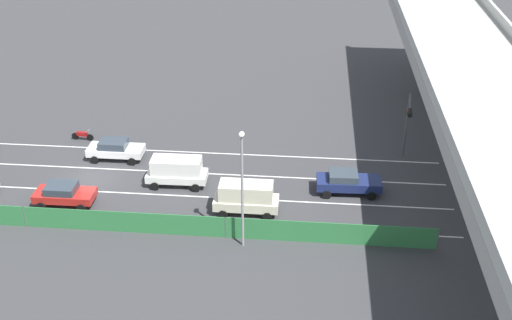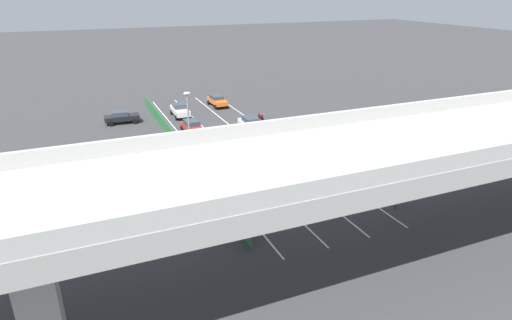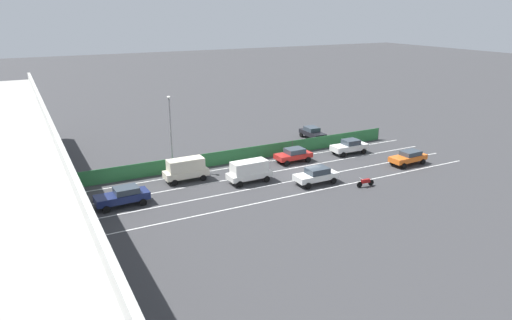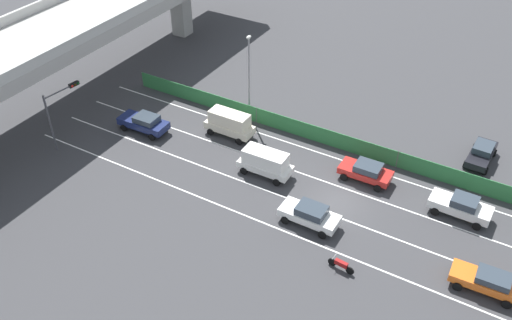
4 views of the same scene
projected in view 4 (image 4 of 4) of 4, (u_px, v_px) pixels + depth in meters
The scene contains 19 objects.
ground_plane at pixel (338, 201), 43.23m from camera, with size 300.00×300.00×0.00m, color #38383A.
lane_line_left_edge at pixel (258, 220), 41.51m from camera, with size 0.14×44.66×0.01m, color silver.
lane_line_mid_left at pixel (279, 195), 43.81m from camera, with size 0.14×44.66×0.01m, color silver.
lane_line_mid_right at pixel (298, 172), 46.12m from camera, with size 0.14×44.66×0.01m, color silver.
lane_line_right_edge at pixel (315, 151), 48.42m from camera, with size 0.14×44.66×0.01m, color silver.
elevated_overpass at pixel (54, 38), 50.47m from camera, with size 58.83×9.03×8.69m.
green_fence at pixel (323, 136), 48.93m from camera, with size 0.10×40.76×1.57m.
car_sedan_white at pixel (310, 214), 40.71m from camera, with size 2.05×4.45×1.65m.
car_sedan_navy at pixel (144, 122), 50.42m from camera, with size 2.19×4.74×1.67m.
car_van_white at pixel (265, 162), 45.21m from camera, with size 2.08×4.50×2.20m.
car_van_cream at pixel (230, 123), 49.65m from camera, with size 1.96×4.48×2.34m.
car_hatchback_white at pixel (461, 206), 41.41m from camera, with size 2.07×4.55×1.73m.
car_sedan_red at pixel (366, 171), 44.80m from camera, with size 2.10×4.23×1.58m.
car_taxi_orange at pixel (488, 281), 35.78m from camera, with size 2.07×4.54×1.54m.
motorcycle at pixel (341, 265), 37.42m from camera, with size 0.60×1.95×0.93m.
parked_sedan_dark at pixel (482, 153), 46.78m from camera, with size 4.37×2.06×1.61m.
traffic_light at pixel (60, 106), 47.05m from camera, with size 3.60×0.75×5.45m.
street_lamp at pixel (249, 69), 50.17m from camera, with size 0.60×0.36×8.13m.
traffic_cone at pixel (361, 163), 46.70m from camera, with size 0.47×0.47×0.60m.
Camera 4 is at (-31.27, -10.83, 28.73)m, focal length 39.07 mm.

